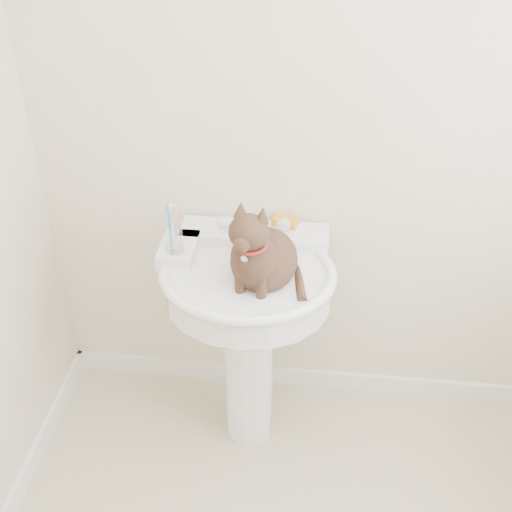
% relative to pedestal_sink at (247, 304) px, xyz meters
% --- Properties ---
extents(wall_back, '(2.20, 0.00, 2.50)m').
position_rel_pedestal_sink_xyz_m(wall_back, '(0.27, 0.29, 0.56)').
color(wall_back, beige).
rests_on(wall_back, ground).
extents(baseboard_back, '(2.20, 0.02, 0.09)m').
position_rel_pedestal_sink_xyz_m(baseboard_back, '(0.27, 0.28, -0.64)').
color(baseboard_back, white).
rests_on(baseboard_back, floor).
extents(pedestal_sink, '(0.63, 0.62, 0.87)m').
position_rel_pedestal_sink_xyz_m(pedestal_sink, '(0.00, 0.00, 0.00)').
color(pedestal_sink, white).
rests_on(pedestal_sink, floor).
extents(faucet, '(0.28, 0.12, 0.14)m').
position_rel_pedestal_sink_xyz_m(faucet, '(0.00, 0.16, 0.23)').
color(faucet, silver).
rests_on(faucet, pedestal_sink).
extents(soap_bar, '(0.10, 0.08, 0.03)m').
position_rel_pedestal_sink_xyz_m(soap_bar, '(0.11, 0.25, 0.20)').
color(soap_bar, orange).
rests_on(soap_bar, pedestal_sink).
extents(toothbrush_cup, '(0.07, 0.07, 0.18)m').
position_rel_pedestal_sink_xyz_m(toothbrush_cup, '(-0.26, 0.03, 0.24)').
color(toothbrush_cup, silver).
rests_on(toothbrush_cup, pedestal_sink).
extents(cat, '(0.25, 0.32, 0.46)m').
position_rel_pedestal_sink_xyz_m(cat, '(0.06, -0.05, 0.24)').
color(cat, '#4F3324').
rests_on(cat, pedestal_sink).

